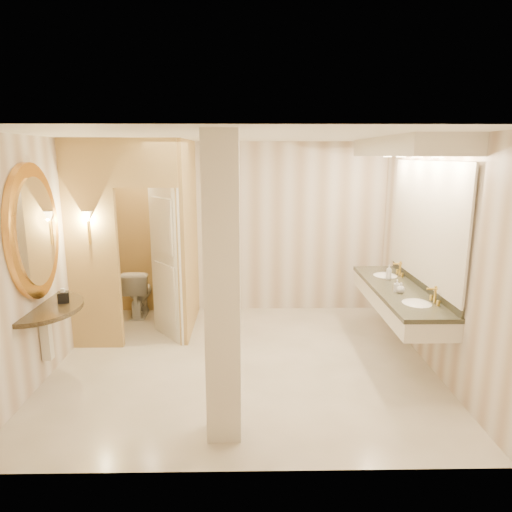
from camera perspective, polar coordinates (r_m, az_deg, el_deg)
The scene contains 16 objects.
floor at distance 5.78m, azimuth -1.57°, elevation -13.06°, with size 4.50×4.50×0.00m, color silver.
ceiling at distance 5.22m, azimuth -1.76°, elevation 14.76°, with size 4.50×4.50×0.00m, color white.
wall_back at distance 7.31m, azimuth -1.49°, elevation 3.49°, with size 4.50×0.02×2.70m, color beige.
wall_front at distance 3.41m, azimuth -2.03°, elevation -7.08°, with size 4.50×0.02×2.70m, color beige.
wall_left at distance 5.82m, azimuth -24.41°, elevation 0.04°, with size 0.02×4.00×2.70m, color beige.
wall_right at distance 5.77m, azimuth 21.30°, elevation 0.20°, with size 0.02×4.00×2.70m, color beige.
toilet_closet at distance 6.39m, azimuth -11.79°, elevation 2.25°, with size 1.50×1.55×2.70m.
wall_sconce at distance 6.03m, azimuth -20.30°, elevation 4.48°, with size 0.14×0.14×0.42m.
vanity at distance 5.83m, azimuth 18.24°, elevation 3.33°, with size 0.75×2.42×2.09m.
console_shelf at distance 5.43m, azimuth -25.75°, elevation -0.90°, with size 1.11×1.11×2.01m.
pillar at distance 3.91m, azimuth -4.19°, elevation -4.53°, with size 0.30×0.30×2.70m, color silver.
tissue_box at distance 5.57m, azimuth -22.94°, elevation -4.76°, with size 0.12×0.12×0.12m, color black.
toilet at distance 7.48m, azimuth -14.52°, elevation -4.35°, with size 0.42×0.74×0.75m, color white.
soap_bottle_a at distance 5.78m, azimuth 17.21°, elevation -3.57°, with size 0.07×0.07×0.15m, color beige.
soap_bottle_b at distance 5.75m, azimuth 17.64°, elevation -3.81°, with size 0.10×0.10×0.13m, color silver.
soap_bottle_c at distance 6.32m, azimuth 16.27°, elevation -1.93°, with size 0.08×0.08×0.20m, color #C6B28C.
Camera 1 is at (0.06, -5.21, 2.49)m, focal length 32.00 mm.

